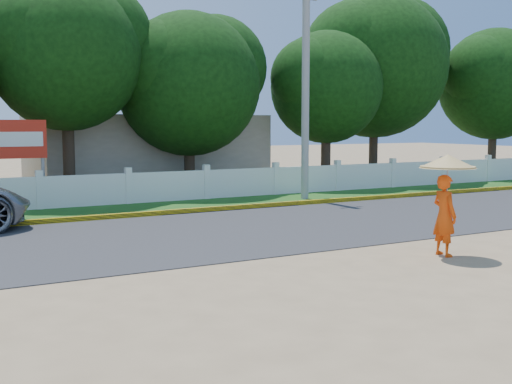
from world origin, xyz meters
The scene contains 10 objects.
ground centered at (0.00, 0.00, 0.00)m, with size 120.00×120.00×0.00m, color #9E8460.
road centered at (0.00, 4.50, 0.01)m, with size 60.00×7.00×0.02m, color #38383A.
grass_verge centered at (0.00, 9.75, 0.01)m, with size 60.00×3.50×0.03m, color #2D601E.
curb centered at (0.00, 8.05, 0.08)m, with size 40.00×0.18×0.16m, color yellow.
fence centered at (0.00, 11.20, 0.55)m, with size 40.00×0.10×1.10m, color silver.
building_near centered at (3.00, 18.00, 1.60)m, with size 10.00×6.00×3.20m, color #B7AD99.
utility_pole centered at (6.20, 9.42, 4.06)m, with size 0.28×0.28×8.12m, color gray.
monk_with_parasol centered at (3.19, -0.58, 1.42)m, with size 1.20×1.20×2.18m.
billboard centered at (-3.76, 12.30, 2.14)m, with size 2.50×0.13×2.95m.
tree_row centered at (5.43, 14.23, 4.96)m, with size 39.39×7.70×9.23m.
Camera 1 is at (-6.93, -10.46, 2.83)m, focal length 45.00 mm.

